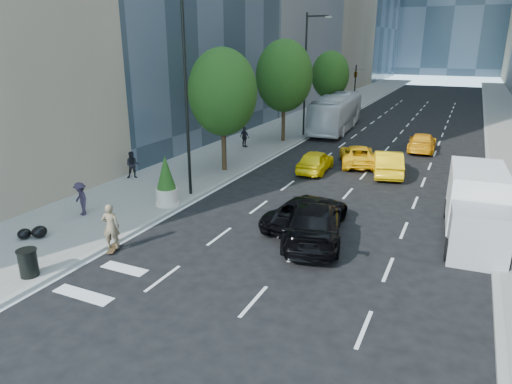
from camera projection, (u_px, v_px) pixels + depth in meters
The scene contains 24 objects.
ground at pixel (274, 247), 18.30m from camera, with size 160.00×160.00×0.00m, color black.
sidewalk_left at pixel (306, 120), 47.73m from camera, with size 6.00×120.00×0.15m, color slate.
sidewalk_right at pixel (511, 135), 40.09m from camera, with size 4.00×120.00×0.15m, color slate.
lamp_near at pixel (189, 85), 22.48m from camera, with size 2.13×0.22×10.00m.
lamp_far at pixel (307, 68), 37.98m from camera, with size 2.13×0.22×10.00m.
tree_near at pixel (223, 92), 27.40m from camera, with size 4.20×4.20×7.46m.
tree_mid at pixel (284, 76), 35.90m from camera, with size 4.50×4.50×7.99m.
tree_far at pixel (330, 75), 47.31m from camera, with size 3.90×3.90×6.92m.
traffic_signal at pixel (356, 74), 54.00m from camera, with size 2.48×0.53×5.20m.
skateboarder at pixel (111, 229), 17.69m from camera, with size 0.67×0.44×1.83m, color #726347.
black_sedan_lincoln at pixel (307, 212), 20.14m from camera, with size 2.26×4.90×1.36m, color black.
black_sedan_mercedes at pixel (313, 222), 18.69m from camera, with size 2.26×5.56×1.61m, color black.
taxi_a at pixel (315, 161), 28.79m from camera, with size 1.64×4.08×1.39m, color yellow.
taxi_b at pixel (388, 163), 28.07m from camera, with size 1.62×4.65×1.53m, color yellow.
taxi_c at pixel (358, 155), 30.45m from camera, with size 2.19×4.76×1.32m, color yellow.
taxi_d at pixel (422, 142), 34.35m from camera, with size 1.89×4.65×1.35m, color #FCA70D.
city_bus at pixel (336, 113), 42.29m from camera, with size 2.74×11.70×3.26m, color silver.
box_truck at pixel (476, 206), 18.64m from camera, with size 2.53×6.06×2.84m.
pedestrian_a at pixel (133, 165), 26.88m from camera, with size 0.78×0.61×1.60m, color black.
pedestrian_b at pixel (245, 137), 34.93m from camera, with size 0.92×0.38×1.58m, color black.
pedestrian_c at pixel (81, 199), 21.08m from camera, with size 1.02×0.58×1.57m, color #281F2F.
trash_can at pixel (28, 263), 15.60m from camera, with size 0.62×0.62×0.93m, color black.
planter_shrub at pixel (166, 182), 22.30m from camera, with size 1.05×1.05×2.51m.
garbage_bags at pixel (33, 233), 18.72m from camera, with size 1.00×0.96×0.49m.
Camera 1 is at (6.42, -15.44, 7.80)m, focal length 32.00 mm.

